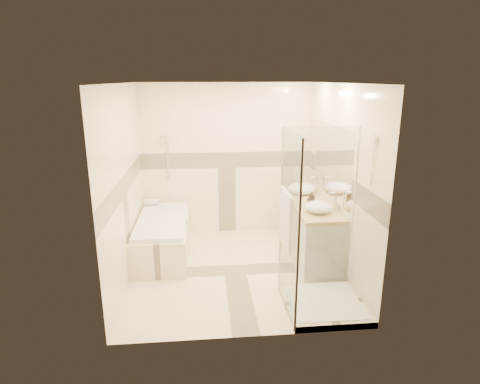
{
  "coord_description": "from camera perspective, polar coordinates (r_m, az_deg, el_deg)",
  "views": [
    {
      "loc": [
        -0.41,
        -5.03,
        2.55
      ],
      "look_at": [
        0.1,
        0.25,
        1.05
      ],
      "focal_mm": 30.0,
      "sensor_mm": 36.0,
      "label": 1
    }
  ],
  "objects": [
    {
      "name": "shower_enclosure",
      "position": [
        4.71,
        10.51,
        -10.22
      ],
      "size": [
        0.96,
        0.93,
        2.04
      ],
      "color": "beige",
      "rests_on": "ground"
    },
    {
      "name": "faucet_near",
      "position": [
        6.25,
        10.74,
        1.24
      ],
      "size": [
        0.11,
        0.03,
        0.27
      ],
      "color": "silver",
      "rests_on": "vanity"
    },
    {
      "name": "bathtub",
      "position": [
        6.14,
        -10.94,
        -5.94
      ],
      "size": [
        0.75,
        1.7,
        0.56
      ],
      "color": "beige",
      "rests_on": "ground"
    },
    {
      "name": "amenity_bottle_a",
      "position": [
        5.68,
        10.18,
        -0.9
      ],
      "size": [
        0.1,
        0.1,
        0.18
      ],
      "primitive_type": "imported",
      "rotation": [
        0.0,
        0.0,
        -0.27
      ],
      "color": "black",
      "rests_on": "vanity"
    },
    {
      "name": "faucet_far",
      "position": [
        5.42,
        13.34,
        -1.11
      ],
      "size": [
        0.12,
        0.03,
        0.28
      ],
      "color": "silver",
      "rests_on": "vanity"
    },
    {
      "name": "room",
      "position": [
        5.23,
        -0.24,
        1.48
      ],
      "size": [
        2.82,
        3.02,
        2.52
      ],
      "color": "beige",
      "rests_on": "ground"
    },
    {
      "name": "amenity_bottle_b",
      "position": [
        5.72,
        10.08,
        -0.96
      ],
      "size": [
        0.15,
        0.15,
        0.15
      ],
      "primitive_type": "imported",
      "rotation": [
        0.0,
        0.0,
        0.35
      ],
      "color": "black",
      "rests_on": "vanity"
    },
    {
      "name": "vanity",
      "position": [
        5.94,
        9.89,
        -5.41
      ],
      "size": [
        0.58,
        1.62,
        0.85
      ],
      "color": "silver",
      "rests_on": "ground"
    },
    {
      "name": "vessel_sink_near",
      "position": [
        6.21,
        8.79,
        0.52
      ],
      "size": [
        0.41,
        0.41,
        0.17
      ],
      "primitive_type": "ellipsoid",
      "color": "white",
      "rests_on": "vanity"
    },
    {
      "name": "folded_towels",
      "position": [
        6.39,
        8.4,
        0.58
      ],
      "size": [
        0.16,
        0.26,
        0.08
      ],
      "primitive_type": "cube",
      "rotation": [
        0.0,
        0.0,
        0.01
      ],
      "color": "silver",
      "rests_on": "vanity"
    },
    {
      "name": "vessel_sink_far",
      "position": [
        5.39,
        11.1,
        -2.1
      ],
      "size": [
        0.37,
        0.37,
        0.15
      ],
      "primitive_type": "ellipsoid",
      "color": "white",
      "rests_on": "vanity"
    },
    {
      "name": "rolled_towel",
      "position": [
        6.7,
        -12.41,
        -1.41
      ],
      "size": [
        0.22,
        0.1,
        0.1
      ],
      "primitive_type": "cylinder",
      "rotation": [
        0.0,
        1.57,
        0.0
      ],
      "color": "silver",
      "rests_on": "bathtub"
    }
  ]
}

